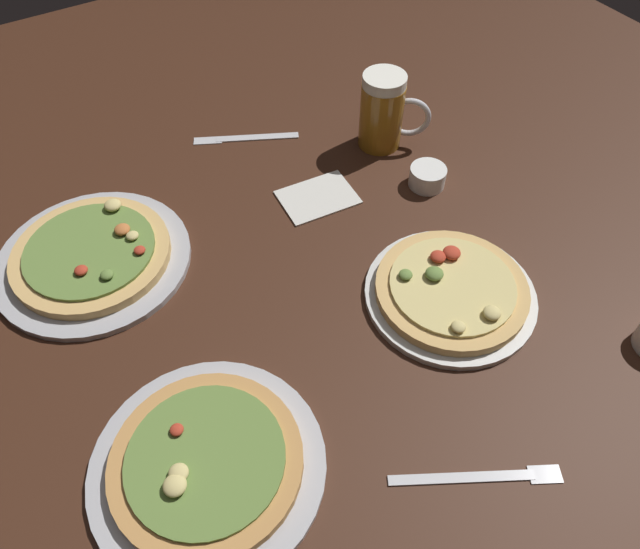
# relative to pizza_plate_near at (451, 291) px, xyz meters

# --- Properties ---
(ground_plane) EXTENTS (2.40, 2.40, 0.03)m
(ground_plane) POSITION_rel_pizza_plate_near_xyz_m (-0.17, 0.14, -0.03)
(ground_plane) COLOR #3D2114
(pizza_plate_near) EXTENTS (0.29, 0.29, 0.05)m
(pizza_plate_near) POSITION_rel_pizza_plate_near_xyz_m (0.00, 0.00, 0.00)
(pizza_plate_near) COLOR silver
(pizza_plate_near) RESTS_ON ground_plane
(pizza_plate_far) EXTENTS (0.34, 0.34, 0.05)m
(pizza_plate_far) POSITION_rel_pizza_plate_near_xyz_m (-0.48, 0.39, -0.00)
(pizza_plate_far) COLOR #B2B2B7
(pizza_plate_far) RESTS_ON ground_plane
(pizza_plate_side) EXTENTS (0.32, 0.32, 0.05)m
(pizza_plate_side) POSITION_rel_pizza_plate_near_xyz_m (-0.47, -0.06, -0.00)
(pizza_plate_side) COLOR #B2B2B7
(pizza_plate_side) RESTS_ON ground_plane
(beer_mug_dark) EXTENTS (0.13, 0.11, 0.16)m
(beer_mug_dark) POSITION_rel_pizza_plate_near_xyz_m (0.14, 0.40, 0.06)
(beer_mug_dark) COLOR #9E6619
(beer_mug_dark) RESTS_ON ground_plane
(ramekin_sauce) EXTENTS (0.07, 0.07, 0.04)m
(ramekin_sauce) POSITION_rel_pizza_plate_near_xyz_m (0.14, 0.24, 0.00)
(ramekin_sauce) COLOR white
(ramekin_sauce) RESTS_ON ground_plane
(napkin_folded) EXTENTS (0.15, 0.12, 0.01)m
(napkin_folded) POSITION_rel_pizza_plate_near_xyz_m (-0.06, 0.32, -0.01)
(napkin_folded) COLOR silver
(napkin_folded) RESTS_ON ground_plane
(fork_left) EXTENTS (0.22, 0.13, 0.01)m
(fork_left) POSITION_rel_pizza_plate_near_xyz_m (-0.16, -0.26, -0.01)
(fork_left) COLOR silver
(fork_left) RESTS_ON ground_plane
(knife_right) EXTENTS (0.21, 0.12, 0.01)m
(knife_right) POSITION_rel_pizza_plate_near_xyz_m (-0.09, 0.56, -0.01)
(knife_right) COLOR silver
(knife_right) RESTS_ON ground_plane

